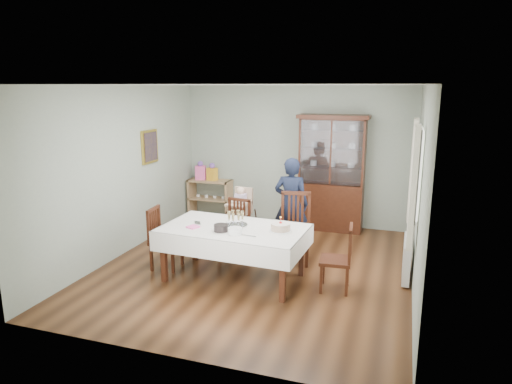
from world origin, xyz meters
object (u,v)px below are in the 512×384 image
at_px(chair_far_left, 235,240).
at_px(chair_end_left, 166,250).
at_px(china_cabinet, 332,171).
at_px(woman, 291,204).
at_px(high_chair, 241,221).
at_px(chair_far_right, 295,242).
at_px(gift_bag_pink, 201,171).
at_px(champagne_tray, 236,221).
at_px(sideboard, 210,199).
at_px(birthday_cake, 281,227).
at_px(chair_end_right, 336,271).
at_px(gift_bag_orange, 212,172).
at_px(dining_table, 234,253).

bearing_deg(chair_far_left, chair_end_left, -128.77).
height_order(china_cabinet, woman, china_cabinet).
bearing_deg(chair_end_left, high_chair, -30.51).
relative_size(chair_far_right, gift_bag_pink, 2.79).
distance_m(chair_far_right, champagne_tray, 1.17).
bearing_deg(sideboard, birthday_cake, -50.46).
bearing_deg(chair_end_left, chair_end_right, -93.73).
height_order(chair_far_left, chair_end_right, chair_far_left).
bearing_deg(gift_bag_orange, chair_end_left, -81.56).
bearing_deg(chair_far_right, gift_bag_orange, 129.32).
bearing_deg(champagne_tray, birthday_cake, -4.20).
bearing_deg(gift_bag_pink, woman, -30.21).
bearing_deg(champagne_tray, dining_table, -88.28).
height_order(woman, gift_bag_pink, woman).
distance_m(chair_far_right, birthday_cake, 1.00).
distance_m(chair_far_left, chair_end_left, 1.12).
distance_m(dining_table, champagne_tray, 0.45).
bearing_deg(birthday_cake, high_chair, 127.68).
relative_size(chair_far_left, champagne_tray, 2.76).
distance_m(china_cabinet, chair_far_left, 2.43).
xyz_separation_m(china_cabinet, gift_bag_orange, (-2.44, 0.00, -0.16)).
bearing_deg(chair_end_right, gift_bag_pink, -134.61).
distance_m(chair_far_right, chair_end_right, 1.13).
distance_m(woman, high_chair, 0.98).
bearing_deg(chair_end_right, birthday_cake, -92.01).
xyz_separation_m(dining_table, chair_far_left, (-0.30, 0.82, -0.11)).
xyz_separation_m(dining_table, china_cabinet, (0.92, 2.75, 0.74)).
xyz_separation_m(chair_far_left, chair_end_right, (1.74, -0.74, -0.01)).
height_order(chair_far_left, gift_bag_orange, gift_bag_orange).
height_order(dining_table, chair_end_left, chair_end_left).
xyz_separation_m(chair_far_right, champagne_tray, (-0.67, -0.81, 0.50)).
bearing_deg(china_cabinet, chair_end_right, -78.99).
xyz_separation_m(sideboard, birthday_cake, (2.25, -2.72, 0.42)).
bearing_deg(sideboard, chair_far_right, -39.65).
bearing_deg(chair_far_right, birthday_cake, -100.37).
bearing_deg(gift_bag_pink, chair_far_left, -52.53).
relative_size(chair_end_left, gift_bag_orange, 2.58).
distance_m(sideboard, gift_bag_orange, 0.56).
bearing_deg(sideboard, high_chair, -48.56).
height_order(sideboard, chair_far_left, chair_far_left).
height_order(sideboard, high_chair, high_chair).
relative_size(dining_table, chair_far_left, 2.23).
bearing_deg(birthday_cake, china_cabinet, 84.69).
bearing_deg(birthday_cake, gift_bag_orange, 128.95).
bearing_deg(chair_end_right, gift_bag_orange, -136.99).
xyz_separation_m(chair_far_left, gift_bag_pink, (-1.48, 1.93, 0.70)).
distance_m(sideboard, chair_end_left, 2.76).
relative_size(dining_table, champagne_tray, 6.16).
relative_size(dining_table, gift_bag_pink, 5.34).
height_order(sideboard, chair_end_left, chair_end_left).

